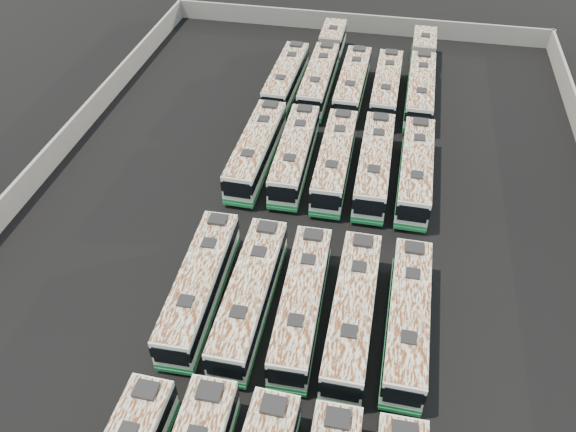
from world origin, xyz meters
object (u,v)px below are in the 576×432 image
Objects in this scene: bus_midback_center at (335,160)px; bus_back_far_right at (421,75)px; bus_midfront_left at (250,295)px; bus_back_center at (352,84)px; bus_midfront_center at (302,303)px; bus_midback_left at (295,154)px; bus_midfront_right at (352,312)px; bus_midfront_far_left at (200,285)px; bus_midback_far_left at (257,150)px; bus_midback_far_right at (416,170)px; bus_midfront_far_right at (408,318)px; bus_back_left at (324,66)px; bus_back_far_left at (286,78)px; bus_midback_right at (375,164)px; bus_back_right at (386,87)px.

bus_midback_center is 0.64× the size of bus_back_far_right.
bus_midfront_left is 28.38m from bus_back_center.
bus_midback_center is at bearing 88.70° from bus_midfront_center.
bus_midfront_center is 0.98× the size of bus_midback_left.
bus_midfront_far_left is at bearing 178.90° from bus_midfront_right.
bus_midback_far_left reaches higher than bus_midback_far_right.
bus_midback_far_left is 0.65× the size of bus_back_far_right.
bus_midfront_far_right is 0.97× the size of bus_midback_left.
bus_midfront_left is 0.64× the size of bus_back_left.
bus_midfront_left is 3.31m from bus_midfront_center.
bus_midback_far_left is 1.02× the size of bus_back_center.
bus_midfront_center is at bearing -89.02° from bus_back_center.
bus_back_far_left is at bearing 136.43° from bus_midback_far_right.
bus_midback_far_left is 12.73m from bus_back_far_left.
bus_midfront_left reaches higher than bus_midfront_far_right.
bus_midfront_left is 31.37m from bus_back_left.
bus_midback_center is 0.99× the size of bus_midback_far_right.
bus_midback_far_left reaches higher than bus_midback_left.
bus_midback_right is 12.94m from bus_back_right.
bus_midback_left is (-6.59, 15.54, -0.00)m from bus_midfront_right.
bus_midback_center reaches higher than bus_back_far_left.
bus_back_far_right is at bearing 90.50° from bus_midfront_far_right.
bus_midback_left is at bearing 90.51° from bus_midfront_left.
bus_midback_right is 17.39m from bus_back_left.
bus_midback_far_left is at bearing 131.51° from bus_midfront_far_right.
bus_midback_far_left is 9.88m from bus_midback_right.
bus_midfront_left reaches higher than bus_midfront_far_left.
bus_midfront_left is 1.01× the size of bus_back_far_left.
bus_back_right is (3.35, 0.03, -0.03)m from bus_back_center.
bus_back_far_right reaches higher than bus_back_center.
bus_midback_far_right is at bearing -89.55° from bus_back_far_right.
bus_midfront_left is at bearing -95.71° from bus_back_center.
bus_midfront_far_left is at bearing -102.40° from bus_back_center.
bus_back_left is (-9.93, 16.16, -0.01)m from bus_midback_far_right.
bus_midback_far_left is at bearing 102.46° from bus_midfront_left.
bus_midback_far_right is at bearing 65.33° from bus_midfront_center.
bus_back_center is 7.34m from bus_back_far_right.
bus_midback_center is at bearing -4.22° from bus_midback_left.
bus_back_far_left is 4.64m from bus_back_left.
bus_midfront_left is 15.47m from bus_midback_left.
bus_midback_left reaches higher than bus_midfront_far_right.
bus_midfront_right is at bearing -78.58° from bus_midback_center.
bus_back_center is (-3.29, 12.91, -0.03)m from bus_midback_right.
bus_midback_left is 14.40m from bus_back_right.
bus_midfront_right reaches higher than bus_midfront_left.
bus_midback_far_left reaches higher than bus_midback_right.
bus_midback_left is 1.00× the size of bus_back_center.
bus_back_right is (3.29, 12.95, -0.04)m from bus_midback_center.
bus_midback_far_right is 0.65× the size of bus_back_left.
bus_midfront_right reaches higher than bus_midback_left.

